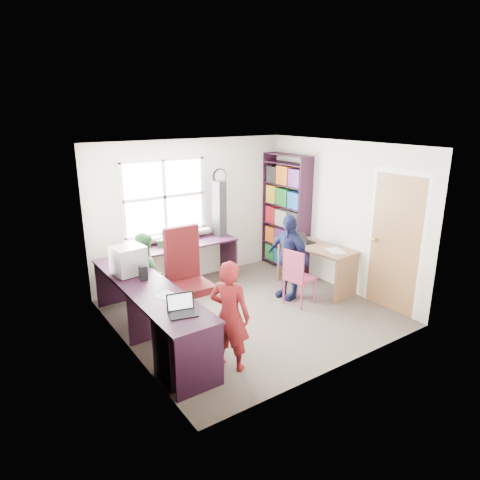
{
  "coord_description": "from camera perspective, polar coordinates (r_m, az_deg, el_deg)",
  "views": [
    {
      "loc": [
        -3.31,
        -4.61,
        2.85
      ],
      "look_at": [
        0.0,
        0.25,
        1.05
      ],
      "focal_mm": 32.0,
      "sensor_mm": 36.0,
      "label": 1
    }
  ],
  "objects": [
    {
      "name": "laptop_right",
      "position": [
        7.17,
        8.39,
        0.05
      ],
      "size": [
        0.27,
        0.32,
        0.21
      ],
      "rotation": [
        0.0,
        0.0,
        1.6
      ],
      "color": "black",
      "rests_on": "right_desk"
    },
    {
      "name": "person_red",
      "position": [
        4.83,
        -1.38,
        -10.07
      ],
      "size": [
        0.53,
        0.57,
        1.3
      ],
      "primitive_type": "imported",
      "rotation": [
        0.0,
        0.0,
        2.17
      ],
      "color": "maroon",
      "rests_on": "ground"
    },
    {
      "name": "paper_b",
      "position": [
        6.85,
        12.65,
        -1.41
      ],
      "size": [
        0.31,
        0.37,
        0.0
      ],
      "rotation": [
        0.0,
        0.0,
        -0.31
      ],
      "color": "beige",
      "rests_on": "right_desk"
    },
    {
      "name": "swivel_chair",
      "position": [
        5.89,
        -6.97,
        -5.79
      ],
      "size": [
        0.64,
        0.64,
        1.35
      ],
      "rotation": [
        0.0,
        0.0,
        -0.02
      ],
      "color": "black",
      "rests_on": "ground"
    },
    {
      "name": "person_navy",
      "position": [
        6.65,
        6.45,
        -2.26
      ],
      "size": [
        0.44,
        0.82,
        1.33
      ],
      "primitive_type": "imported",
      "rotation": [
        0.0,
        0.0,
        -1.41
      ],
      "color": "#151A42",
      "rests_on": "ground"
    },
    {
      "name": "bookshelf",
      "position": [
        7.85,
        6.12,
        3.3
      ],
      "size": [
        0.3,
        1.02,
        2.1
      ],
      "color": "black",
      "rests_on": "ground"
    },
    {
      "name": "person_green",
      "position": [
        6.33,
        -12.47,
        -4.26
      ],
      "size": [
        0.47,
        0.6,
        1.19
      ],
      "primitive_type": "imported",
      "rotation": [
        0.0,
        0.0,
        1.61
      ],
      "color": "#2E7531",
      "rests_on": "ground"
    },
    {
      "name": "crt_monitor",
      "position": [
        5.83,
        -14.64,
        -2.64
      ],
      "size": [
        0.43,
        0.4,
        0.38
      ],
      "rotation": [
        0.0,
        0.0,
        0.13
      ],
      "color": "#A2A3A6",
      "rests_on": "l_desk"
    },
    {
      "name": "speaker_a",
      "position": [
        5.62,
        -12.77,
        -4.31
      ],
      "size": [
        0.11,
        0.11,
        0.19
      ],
      "rotation": [
        0.0,
        0.0,
        -0.11
      ],
      "color": "black",
      "rests_on": "l_desk"
    },
    {
      "name": "wooden_chair",
      "position": [
        6.46,
        7.63,
        -4.68
      ],
      "size": [
        0.46,
        0.46,
        0.88
      ],
      "rotation": [
        0.0,
        0.0,
        0.21
      ],
      "color": "#9B3350",
      "rests_on": "ground"
    },
    {
      "name": "game_box",
      "position": [
        7.41,
        7.18,
        0.49
      ],
      "size": [
        0.34,
        0.34,
        0.06
      ],
      "rotation": [
        0.0,
        0.0,
        0.25
      ],
      "color": "red",
      "rests_on": "right_desk"
    },
    {
      "name": "cd_tower",
      "position": [
        7.33,
        -2.78,
        4.2
      ],
      "size": [
        0.23,
        0.22,
        0.95
      ],
      "rotation": [
        0.0,
        0.0,
        0.32
      ],
      "color": "black",
      "rests_on": "l_desk"
    },
    {
      "name": "right_desk",
      "position": [
        7.1,
        10.16,
        -2.32
      ],
      "size": [
        0.69,
        1.31,
        0.73
      ],
      "rotation": [
        0.0,
        0.0,
        0.08
      ],
      "color": "brown",
      "rests_on": "ground"
    },
    {
      "name": "paper_a",
      "position": [
        5.12,
        -9.38,
        -7.45
      ],
      "size": [
        0.31,
        0.37,
        0.0
      ],
      "rotation": [
        0.0,
        0.0,
        0.33
      ],
      "color": "beige",
      "rests_on": "l_desk"
    },
    {
      "name": "laptop_left",
      "position": [
        4.69,
        -7.78,
        -9.09
      ],
      "size": [
        0.35,
        0.31,
        0.21
      ],
      "rotation": [
        0.0,
        0.0,
        -0.25
      ],
      "color": "black",
      "rests_on": "l_desk"
    },
    {
      "name": "l_desk",
      "position": [
        5.34,
        -8.52,
        -9.85
      ],
      "size": [
        2.38,
        2.95,
        0.75
      ],
      "color": "black",
      "rests_on": "ground"
    },
    {
      "name": "speaker_b",
      "position": [
        6.13,
        -14.78,
        -2.66
      ],
      "size": [
        0.12,
        0.12,
        0.19
      ],
      "rotation": [
        0.0,
        0.0,
        0.24
      ],
      "color": "black",
      "rests_on": "l_desk"
    },
    {
      "name": "potted_plant",
      "position": [
        6.89,
        -10.45,
        0.22
      ],
      "size": [
        0.19,
        0.17,
        0.28
      ],
      "primitive_type": "imported",
      "rotation": [
        0.0,
        0.0,
        0.29
      ],
      "color": "#2E6B2B",
      "rests_on": "l_desk"
    },
    {
      "name": "room",
      "position": [
        5.99,
        0.91,
        1.19
      ],
      "size": [
        3.64,
        3.44,
        2.44
      ],
      "color": "#473E38",
      "rests_on": "ground"
    }
  ]
}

